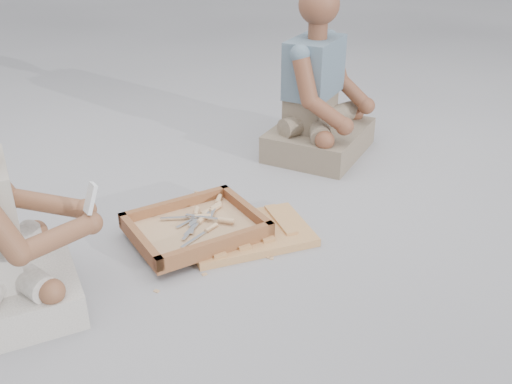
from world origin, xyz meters
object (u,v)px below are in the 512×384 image
carved_panel (248,234)px  tool_tray (196,227)px  companion (319,100)px  craftsman (4,239)px

carved_panel → tool_tray: tool_tray is taller
carved_panel → tool_tray: (-0.20, 0.10, 0.04)m
carved_panel → companion: (0.81, 0.62, 0.29)m
craftsman → companion: (1.75, 0.58, 0.04)m
tool_tray → craftsman: craftsman is taller
craftsman → companion: size_ratio=0.86×
craftsman → carved_panel: bearing=93.0°
carved_panel → craftsman: size_ratio=0.66×
tool_tray → companion: bearing=27.1°
carved_panel → craftsman: (-0.94, 0.03, 0.25)m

